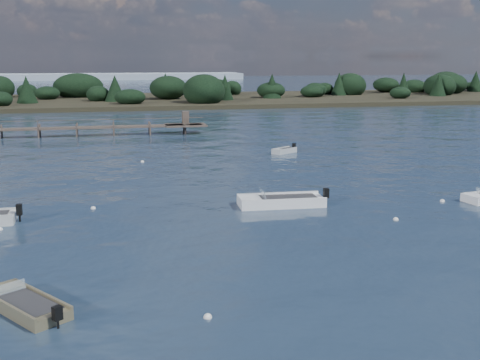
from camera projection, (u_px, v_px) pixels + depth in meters
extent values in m
plane|color=#182638|center=(147.00, 124.00, 84.51)|extent=(400.00, 400.00, 0.00)
cube|color=#70684B|center=(25.00, 308.00, 22.36)|extent=(3.66, 4.25, 0.63)
cube|color=#70684B|center=(4.00, 288.00, 23.32)|extent=(1.70, 1.61, 0.13)
cube|color=#28282B|center=(29.00, 303.00, 22.09)|extent=(2.64, 3.00, 0.11)
cube|color=#70684B|center=(6.00, 304.00, 21.77)|extent=(2.50, 3.42, 0.13)
cube|color=#70684B|center=(42.00, 293.00, 22.81)|extent=(2.50, 3.42, 0.13)
cube|color=black|center=(57.00, 313.00, 20.79)|extent=(0.40, 0.38, 0.49)
cylinder|color=black|center=(58.00, 325.00, 20.87)|extent=(0.13, 0.13, 0.49)
cube|color=silver|center=(12.00, 287.00, 22.84)|extent=(0.98, 0.76, 0.38)
cube|color=#A9AEB0|center=(284.00, 152.00, 58.76)|extent=(2.81, 2.39, 0.62)
cube|color=#A9AEB0|center=(278.00, 150.00, 57.96)|extent=(1.07, 1.16, 0.12)
cube|color=#28282B|center=(286.00, 149.00, 58.85)|extent=(1.98, 1.73, 0.11)
cube|color=#A9AEB0|center=(288.00, 149.00, 58.36)|extent=(2.26, 1.60, 0.12)
cube|color=#A9AEB0|center=(280.00, 148.00, 59.01)|extent=(2.26, 1.60, 0.12)
cube|color=black|center=(294.00, 146.00, 59.76)|extent=(0.38, 0.39, 0.49)
cylinder|color=black|center=(294.00, 150.00, 59.84)|extent=(0.12, 0.12, 0.49)
cube|color=black|center=(19.00, 210.00, 34.26)|extent=(0.32, 0.39, 0.62)
cylinder|color=black|center=(20.00, 219.00, 34.37)|extent=(0.11, 0.11, 0.62)
cube|color=silver|center=(281.00, 204.00, 38.06)|extent=(5.49, 2.30, 0.79)
cube|color=silver|center=(249.00, 198.00, 37.64)|extent=(1.39, 1.88, 0.16)
cube|color=#28282B|center=(288.00, 198.00, 38.05)|extent=(3.74, 1.80, 0.13)
cube|color=silver|center=(285.00, 200.00, 37.05)|extent=(5.39, 0.41, 0.16)
cube|color=silver|center=(278.00, 194.00, 38.88)|extent=(5.39, 0.41, 0.16)
cube|color=black|center=(326.00, 193.00, 38.41)|extent=(0.33, 0.40, 0.62)
cylinder|color=black|center=(326.00, 201.00, 38.52)|extent=(0.12, 0.12, 0.62)
cube|color=silver|center=(263.00, 193.00, 37.72)|extent=(0.25, 1.46, 0.47)
cube|color=silver|center=(475.00, 196.00, 38.74)|extent=(1.22, 1.55, 0.13)
sphere|color=silver|center=(208.00, 318.00, 21.75)|extent=(0.32, 0.32, 0.32)
sphere|color=silver|center=(396.00, 220.00, 34.76)|extent=(0.32, 0.32, 0.32)
sphere|color=silver|center=(0.00, 230.00, 32.73)|extent=(0.32, 0.32, 0.32)
sphere|color=silver|center=(442.00, 201.00, 39.17)|extent=(0.32, 0.32, 0.32)
sphere|color=silver|center=(142.00, 162.00, 53.79)|extent=(0.32, 0.32, 0.32)
sphere|color=silver|center=(93.00, 209.00, 37.33)|extent=(0.32, 0.32, 0.32)
cube|color=#4F423A|center=(186.00, 125.00, 73.67)|extent=(5.00, 3.20, 0.18)
cube|color=#4F423A|center=(186.00, 118.00, 73.49)|extent=(0.80, 0.80, 1.60)
cylinder|color=#4F423A|center=(2.00, 134.00, 70.10)|extent=(0.20, 0.20, 2.20)
cylinder|color=#4F423A|center=(39.00, 135.00, 69.36)|extent=(0.20, 0.20, 2.20)
cylinder|color=#4F423A|center=(40.00, 133.00, 71.00)|extent=(0.20, 0.20, 2.20)
cylinder|color=#4F423A|center=(77.00, 134.00, 70.26)|extent=(0.20, 0.20, 2.20)
cylinder|color=#4F423A|center=(77.00, 132.00, 71.90)|extent=(0.20, 0.20, 2.20)
cylinder|color=#4F423A|center=(114.00, 133.00, 71.16)|extent=(0.20, 0.20, 2.20)
cylinder|color=#4F423A|center=(114.00, 131.00, 72.79)|extent=(0.20, 0.20, 2.20)
cylinder|color=#4F423A|center=(150.00, 132.00, 72.05)|extent=(0.20, 0.20, 2.20)
cylinder|color=#4F423A|center=(149.00, 130.00, 73.69)|extent=(0.20, 0.20, 2.20)
cylinder|color=#4F423A|center=(186.00, 131.00, 72.95)|extent=(0.20, 0.20, 2.20)
cylinder|color=#4F423A|center=(184.00, 129.00, 74.58)|extent=(0.20, 0.20, 2.20)
cube|color=black|center=(253.00, 101.00, 128.03)|extent=(190.00, 40.00, 1.60)
ellipsoid|color=black|center=(253.00, 87.00, 127.47)|extent=(180.50, 36.00, 4.40)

